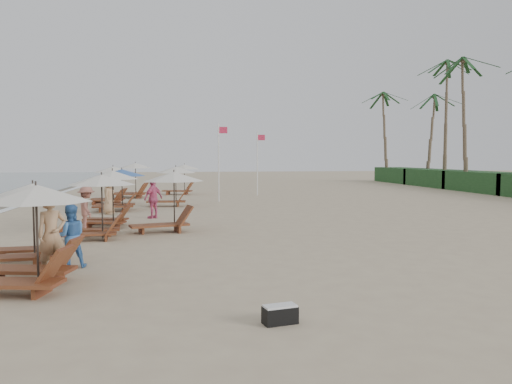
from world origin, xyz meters
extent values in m
plane|color=tan|center=(0.00, 0.00, 0.00)|extent=(160.00, 160.00, 0.00)
cube|color=#193D1C|center=(22.00, 22.00, 0.80)|extent=(3.20, 8.00, 1.60)
cube|color=#193D1C|center=(22.00, 29.50, 0.80)|extent=(3.20, 8.00, 1.60)
cube|color=#193D1C|center=(22.00, 37.00, 0.80)|extent=(3.20, 8.00, 1.60)
cylinder|color=brown|center=(21.10, 23.20, 5.30)|extent=(0.36, 0.36, 10.60)
cylinder|color=brown|center=(22.00, 28.40, 5.70)|extent=(0.36, 0.36, 11.40)
cylinder|color=brown|center=(22.90, 33.60, 4.50)|extent=(0.36, 0.36, 9.00)
cylinder|color=brown|center=(21.10, 38.80, 4.90)|extent=(0.36, 0.36, 9.80)
cylinder|color=black|center=(-5.25, -3.36, 1.06)|extent=(0.05, 0.05, 2.12)
cone|color=silver|center=(-5.25, -3.36, 2.02)|extent=(2.29, 2.29, 0.35)
cylinder|color=black|center=(-6.04, -0.63, 1.01)|extent=(0.05, 0.05, 2.02)
cone|color=silver|center=(-6.04, -0.63, 1.92)|extent=(2.15, 2.15, 0.35)
cylinder|color=black|center=(-4.85, 3.22, 1.06)|extent=(0.05, 0.05, 2.11)
cone|color=silver|center=(-4.85, 3.22, 2.01)|extent=(2.26, 2.26, 0.35)
cylinder|color=black|center=(-4.86, 6.28, 1.09)|extent=(0.05, 0.05, 2.17)
cone|color=silver|center=(-4.86, 6.28, 2.07)|extent=(2.04, 2.04, 0.35)
cylinder|color=black|center=(-5.12, 12.39, 1.04)|extent=(0.05, 0.05, 2.07)
cone|color=#375FA4|center=(-5.12, 12.39, 1.97)|extent=(2.42, 2.42, 0.35)
cylinder|color=black|center=(-6.03, 16.25, 1.07)|extent=(0.05, 0.05, 2.15)
cone|color=silver|center=(-6.03, 16.25, 2.05)|extent=(2.18, 2.18, 0.35)
cylinder|color=black|center=(-5.08, 20.79, 1.15)|extent=(0.05, 0.05, 2.29)
cone|color=silver|center=(-5.08, 20.79, 2.19)|extent=(2.16, 2.16, 0.35)
cylinder|color=black|center=(-2.42, 4.65, 1.07)|extent=(0.05, 0.05, 2.15)
cone|color=silver|center=(-2.42, 4.65, 2.05)|extent=(2.24, 2.24, 0.35)
cylinder|color=black|center=(-2.36, 14.58, 1.07)|extent=(0.05, 0.05, 2.15)
cone|color=silver|center=(-2.36, 14.58, 2.05)|extent=(2.24, 2.24, 0.35)
cylinder|color=black|center=(-1.73, 23.38, 1.07)|extent=(0.05, 0.05, 2.15)
cone|color=silver|center=(-1.73, 23.38, 2.05)|extent=(2.24, 2.24, 0.35)
imported|color=tan|center=(-5.27, -2.08, 0.95)|extent=(0.83, 0.77, 1.90)
imported|color=#386BAA|center=(-4.99, -1.40, 0.80)|extent=(0.91, 0.79, 1.61)
imported|color=#9A5C4E|center=(-5.71, 5.26, 0.84)|extent=(0.95, 1.24, 1.69)
imported|color=#D0537E|center=(-3.37, 8.69, 0.90)|extent=(1.04, 1.08, 1.81)
imported|color=tan|center=(-5.60, 10.78, 0.88)|extent=(0.69, 0.94, 1.75)
cube|color=black|center=(-0.65, -6.40, 0.14)|extent=(0.61, 0.40, 0.28)
cube|color=silver|center=(-0.65, -6.40, 0.30)|extent=(0.59, 0.37, 0.04)
cylinder|color=silver|center=(0.28, 16.87, 2.42)|extent=(0.08, 0.08, 4.85)
cube|color=#BA2342|center=(0.56, 16.87, 4.45)|extent=(0.55, 0.02, 0.40)
cylinder|color=silver|center=(3.46, 21.40, 2.29)|extent=(0.08, 0.08, 4.58)
cube|color=#BA2342|center=(3.74, 21.40, 4.18)|extent=(0.55, 0.02, 0.40)
camera|label=1|loc=(-2.34, -14.49, 2.79)|focal=35.36mm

